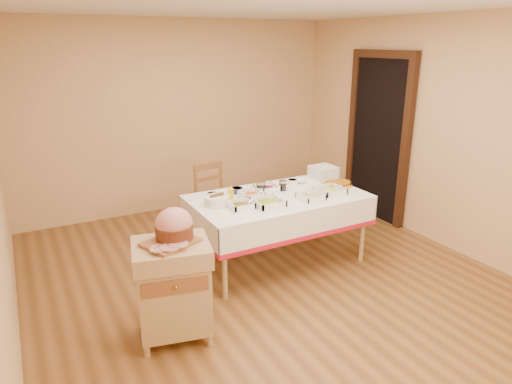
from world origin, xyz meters
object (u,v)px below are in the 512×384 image
dining_chair (215,200)px  mustard_bottle (231,195)px  preserve_jar_right (283,186)px  bread_basket (217,201)px  ham_on_board (174,227)px  butcher_cart (173,285)px  preserve_jar_left (261,188)px  brass_platter (337,184)px  dining_table (278,210)px  plate_stack (323,172)px

dining_chair → mustard_bottle: (-0.20, -0.90, 0.37)m
preserve_jar_right → bread_basket: 0.82m
ham_on_board → butcher_cart: bearing=-141.9°
preserve_jar_left → brass_platter: size_ratio=0.34×
dining_table → brass_platter: (0.75, -0.03, 0.18)m
preserve_jar_right → dining_chair: bearing=119.8°
preserve_jar_left → butcher_cart: bearing=-144.6°
bread_basket → brass_platter: size_ratio=0.67×
dining_table → bread_basket: size_ratio=7.27×
ham_on_board → plate_stack: (2.17, 1.02, -0.11)m
preserve_jar_left → plate_stack: size_ratio=0.48×
dining_chair → bread_basket: (-0.35, -0.90, 0.34)m
preserve_jar_left → bread_basket: bearing=-168.0°
butcher_cart → bread_basket: bread_basket is taller
plate_stack → dining_chair: bearing=149.8°
bread_basket → preserve_jar_right: bearing=6.6°
preserve_jar_left → mustard_bottle: size_ratio=0.70×
preserve_jar_left → ham_on_board: bearing=-144.7°
preserve_jar_left → bread_basket: (-0.56, -0.12, -0.01)m
dining_table → preserve_jar_left: (-0.12, 0.16, 0.22)m
butcher_cart → brass_platter: butcher_cart is taller
mustard_bottle → butcher_cart: bearing=-137.8°
butcher_cart → ham_on_board: (0.04, 0.03, 0.47)m
ham_on_board → preserve_jar_left: bearing=35.3°
dining_chair → preserve_jar_right: 0.99m
butcher_cart → bread_basket: 1.15m
dining_table → preserve_jar_left: bearing=125.9°
ham_on_board → plate_stack: 2.40m
ham_on_board → bread_basket: size_ratio=1.64×
ham_on_board → mustard_bottle: 1.16m
dining_chair → brass_platter: (1.08, -0.97, 0.31)m
preserve_jar_right → plate_stack: plate_stack is taller
dining_table → mustard_bottle: size_ratio=10.01×
dining_chair → ham_on_board: ham_on_board is taller
butcher_cart → ham_on_board: ham_on_board is taller
bread_basket → plate_stack: plate_stack is taller
dining_chair → preserve_jar_left: 0.88m
bread_basket → plate_stack: size_ratio=0.93×
preserve_jar_left → bread_basket: preserve_jar_left is taller
bread_basket → butcher_cart: bearing=-132.6°
butcher_cart → ham_on_board: bearing=38.1°
preserve_jar_right → brass_platter: 0.64m
bread_basket → brass_platter: bread_basket is taller
preserve_jar_left → preserve_jar_right: size_ratio=1.15×
dining_chair → preserve_jar_left: (0.20, -0.78, 0.35)m
bread_basket → plate_stack: 1.49m
butcher_cart → preserve_jar_right: size_ratio=7.50×
brass_platter → butcher_cart: bearing=-161.3°
butcher_cart → brass_platter: size_ratio=2.21×
dining_table → butcher_cart: 1.61m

